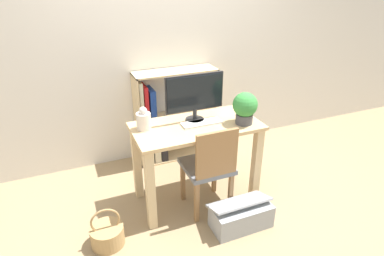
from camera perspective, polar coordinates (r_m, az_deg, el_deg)
ground_plane at (r=3.16m, az=0.71°, el=-12.06°), size 10.00×10.00×0.00m
wall_back at (r=3.48m, az=-5.80°, el=15.09°), size 8.00×0.05×2.60m
desk at (r=2.84m, az=0.77°, el=-2.73°), size 1.10×0.56×0.77m
monitor at (r=2.75m, az=0.49°, el=5.98°), size 0.53×0.16×0.42m
keyboard at (r=2.77m, az=1.66°, el=0.92°), size 0.35×0.12×0.02m
vase at (r=2.68m, az=-8.60°, el=1.43°), size 0.12×0.12×0.20m
potted_plant at (r=2.76m, az=9.39°, el=3.70°), size 0.21×0.21×0.28m
chair at (r=2.75m, az=3.17°, el=-6.76°), size 0.40×0.40×0.85m
bookshelf at (r=3.57m, az=-5.41°, el=0.93°), size 0.90×0.28×1.02m
basket at (r=2.74m, az=-14.82°, el=-17.83°), size 0.26×0.26×0.34m
storage_box at (r=2.82m, az=8.70°, el=-15.07°), size 0.51×0.29×0.27m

